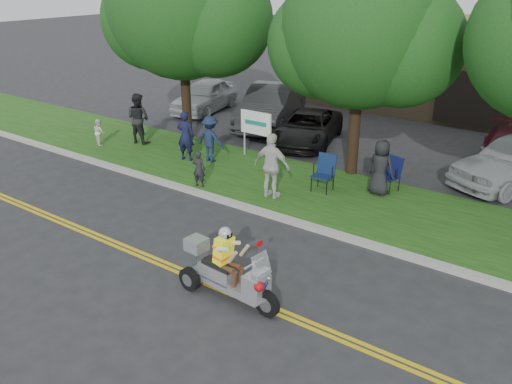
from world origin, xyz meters
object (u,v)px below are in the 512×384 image
Objects in this scene: lawn_chair_a at (325,170)px; spectator_adult_left at (186,136)px; trike_scooter at (227,273)px; spectator_adult_right at (272,166)px; parked_car_right at (510,152)px; spectator_adult_mid at (138,118)px; parked_car_mid at (308,128)px; lawn_chair_b at (392,172)px; parked_car_left at (271,106)px; parked_car_far_left at (205,96)px.

lawn_chair_a is 0.63× the size of spectator_adult_left.
trike_scooter is 6.16m from lawn_chair_a.
spectator_adult_right is 8.33m from parked_car_right.
parked_car_right is (12.03, 5.26, -0.40)m from spectator_adult_mid.
parked_car_right is at bearing -6.35° from parked_car_mid.
trike_scooter reaches higher than parked_car_mid.
trike_scooter is at bearing 139.57° from spectator_adult_mid.
lawn_chair_b is at bearing 177.22° from spectator_adult_left.
trike_scooter reaches higher than lawn_chair_a.
parked_car_mid is at bearing -148.49° from spectator_adult_mid.
spectator_adult_right is at bearing 118.49° from trike_scooter.
parked_car_left is at bearing 170.27° from parked_car_right.
parked_car_left is at bearing -59.09° from spectator_adult_right.
trike_scooter reaches higher than lawn_chair_b.
parked_car_left reaches higher than parked_car_far_left.
spectator_adult_mid is 0.43× the size of parked_car_mid.
parked_car_right is (2.84, 11.35, 0.10)m from trike_scooter.
trike_scooter is at bearing -114.38° from parked_car_right.
trike_scooter is 5.13m from spectator_adult_right.
spectator_adult_right is (-2.56, -2.57, 0.38)m from lawn_chair_b.
spectator_adult_right is (-2.10, 4.65, 0.51)m from trike_scooter.
trike_scooter is 7.24m from lawn_chair_b.
spectator_adult_left reaches higher than trike_scooter.
parked_car_mid is 0.98× the size of parked_car_right.
spectator_adult_right is at bearing -136.76° from parked_car_right.
parked_car_far_left is (-9.50, 5.52, 0.02)m from lawn_chair_a.
parked_car_left is (-0.31, 5.60, -0.10)m from spectator_adult_left.
parked_car_mid is 7.11m from parked_car_right.
parked_car_far_left is (-10.66, 11.57, 0.19)m from trike_scooter.
lawn_chair_a is 8.04m from spectator_adult_mid.
lawn_chair_a is (-1.16, 6.05, 0.17)m from trike_scooter.
lawn_chair_a is at bearing 105.01° from trike_scooter.
parked_car_right reaches higher than lawn_chair_a.
spectator_adult_left is 2.86m from spectator_adult_mid.
trike_scooter is 1.26× the size of spectator_adult_right.
parked_car_right is at bearing -163.28° from spectator_adult_mid.
spectator_adult_left is at bearing -158.58° from parked_car_right.
spectator_adult_mid is at bearing 175.70° from lawn_chair_a.
spectator_adult_right is (-0.95, -1.40, 0.34)m from lawn_chair_a.
spectator_adult_mid reaches higher than trike_scooter.
spectator_adult_left is 4.38m from spectator_adult_right.
parked_car_left is (-5.52, 5.20, 0.15)m from lawn_chair_a.
spectator_adult_mid is 7.23m from spectator_adult_right.
lawn_chair_b is at bearing -130.34° from parked_car_right.
spectator_adult_right is (7.09, -1.44, 0.01)m from spectator_adult_mid.
trike_scooter is at bearing -77.86° from parked_car_left.
parked_car_right is at bearing -17.96° from parked_car_left.
spectator_adult_right is at bearing -85.87° from parked_car_mid.
spectator_adult_mid reaches higher than spectator_adult_left.
spectator_adult_left reaches higher than parked_car_mid.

